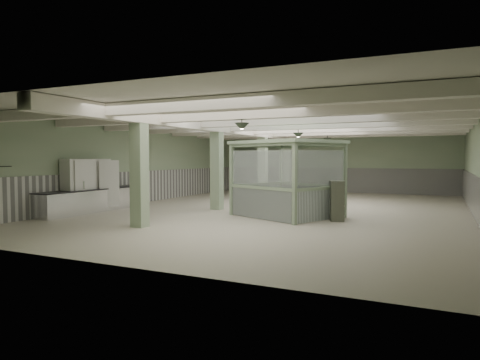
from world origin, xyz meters
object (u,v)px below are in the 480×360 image
at_px(prep_counter, 93,200).
at_px(filing_cabinet, 337,201).
at_px(walkin_cooler, 87,187).
at_px(guard_booth, 287,166).

relative_size(prep_counter, filing_cabinet, 3.78).
xyz_separation_m(walkin_cooler, guard_booth, (7.42, 2.23, 0.85)).
relative_size(prep_counter, walkin_cooler, 2.38).
distance_m(prep_counter, guard_booth, 7.74).
height_order(walkin_cooler, guard_booth, guard_booth).
bearing_deg(guard_booth, filing_cabinet, 14.21).
xyz_separation_m(guard_booth, filing_cabinet, (1.89, -0.34, -1.16)).
height_order(prep_counter, guard_booth, guard_booth).
distance_m(guard_booth, filing_cabinet, 2.24).
bearing_deg(prep_counter, guard_booth, 15.40).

